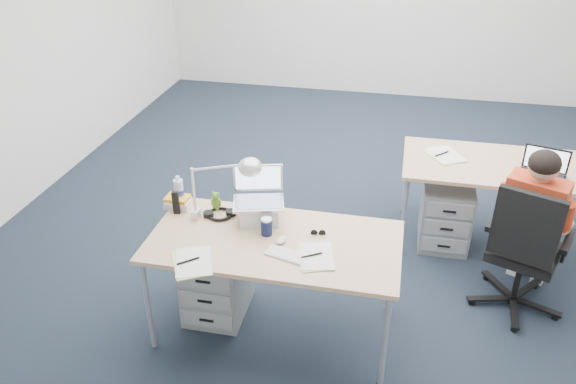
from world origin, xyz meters
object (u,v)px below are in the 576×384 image
(desk_far, at_px, (504,170))
(water_bottle, at_px, (179,191))
(drawer_pedestal_near, at_px, (217,278))
(seated_person, at_px, (533,224))
(computer_mouse, at_px, (281,240))
(desk_near, at_px, (274,246))
(can_koozie, at_px, (267,226))
(book_stack, at_px, (178,202))
(drawer_pedestal_far, at_px, (445,213))
(desk_lamp, at_px, (215,187))
(silver_laptop, at_px, (258,197))
(wireless_keyboard, at_px, (287,255))
(dark_laptop, at_px, (545,165))
(sunglasses, at_px, (318,233))
(cordless_phone, at_px, (176,203))
(bear_figurine, at_px, (216,201))
(headphones, at_px, (220,213))
(office_chair, at_px, (518,274))

(desk_far, distance_m, water_bottle, 2.58)
(desk_far, height_order, drawer_pedestal_near, desk_far)
(seated_person, relative_size, computer_mouse, 13.59)
(desk_near, bearing_deg, drawer_pedestal_near, 167.73)
(can_koozie, distance_m, book_stack, 0.72)
(drawer_pedestal_far, bearing_deg, desk_far, 13.62)
(seated_person, relative_size, desk_lamp, 2.43)
(silver_laptop, xyz_separation_m, water_bottle, (-0.59, 0.08, -0.07))
(computer_mouse, distance_m, book_stack, 0.85)
(drawer_pedestal_near, height_order, wireless_keyboard, wireless_keyboard)
(drawer_pedestal_near, distance_m, computer_mouse, 0.69)
(seated_person, distance_m, book_stack, 2.49)
(desk_far, xyz_separation_m, dark_laptop, (0.24, -0.20, 0.17))
(drawer_pedestal_near, bearing_deg, computer_mouse, -12.99)
(sunglasses, bearing_deg, water_bottle, 160.83)
(computer_mouse, distance_m, can_koozie, 0.14)
(cordless_phone, bearing_deg, drawer_pedestal_far, 20.89)
(desk_near, relative_size, silver_laptop, 4.53)
(cordless_phone, relative_size, sunglasses, 1.68)
(can_koozie, distance_m, dark_laptop, 2.21)
(can_koozie, bearing_deg, desk_near, -39.51)
(bear_figurine, relative_size, dark_laptop, 0.42)
(book_stack, bearing_deg, headphones, -9.59)
(seated_person, relative_size, headphones, 5.44)
(computer_mouse, bearing_deg, silver_laptop, 149.42)
(desk_lamp, xyz_separation_m, dark_laptop, (2.23, 1.08, -0.13))
(headphones, xyz_separation_m, bear_figurine, (-0.05, 0.07, 0.05))
(drawer_pedestal_far, height_order, book_stack, book_stack)
(drawer_pedestal_near, distance_m, bear_figurine, 0.56)
(dark_laptop, bearing_deg, desk_near, -129.43)
(drawer_pedestal_near, bearing_deg, cordless_phone, 164.36)
(silver_laptop, bearing_deg, wireless_keyboard, -68.22)
(drawer_pedestal_far, xyz_separation_m, wireless_keyboard, (-1.04, -1.48, 0.46))
(desk_near, height_order, headphones, headphones)
(bear_figurine, bearing_deg, sunglasses, -35.19)
(water_bottle, bearing_deg, desk_lamp, -23.78)
(office_chair, relative_size, cordless_phone, 6.22)
(cordless_phone, bearing_deg, office_chair, -1.04)
(wireless_keyboard, bearing_deg, computer_mouse, 131.30)
(silver_laptop, bearing_deg, water_bottle, 157.36)
(desk_far, bearing_deg, drawer_pedestal_far, -166.38)
(book_stack, relative_size, desk_lamp, 0.34)
(desk_near, distance_m, desk_far, 2.12)
(computer_mouse, relative_size, can_koozie, 0.76)
(sunglasses, bearing_deg, cordless_phone, 167.29)
(seated_person, bearing_deg, drawer_pedestal_far, 156.04)
(bear_figurine, bearing_deg, drawer_pedestal_far, 9.84)
(desk_near, distance_m, silver_laptop, 0.35)
(cordless_phone, bearing_deg, seated_person, 2.42)
(cordless_phone, bearing_deg, computer_mouse, -24.63)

